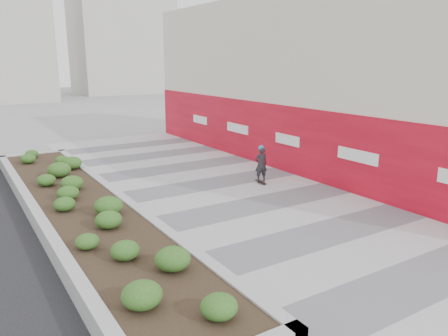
% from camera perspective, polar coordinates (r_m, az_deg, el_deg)
% --- Properties ---
extents(ground, '(160.00, 160.00, 0.00)m').
position_cam_1_polar(ground, '(12.07, 18.49, -11.10)').
color(ground, gray).
rests_on(ground, ground).
extents(walkway, '(8.00, 36.00, 0.01)m').
position_cam_1_polar(walkway, '(13.97, 8.95, -7.03)').
color(walkway, '#A8A8AD').
rests_on(walkway, ground).
extents(building, '(6.04, 24.08, 8.00)m').
position_cam_1_polar(building, '(22.22, 12.93, 11.04)').
color(building, beige).
rests_on(building, ground).
extents(planter, '(3.00, 18.00, 0.90)m').
position_cam_1_polar(planter, '(14.83, -18.24, -4.63)').
color(planter, '#9E9EA0').
rests_on(planter, ground).
extents(distant_bldg_north_r, '(14.00, 10.00, 24.00)m').
position_cam_1_polar(distant_bldg_north_r, '(71.18, -13.34, 19.23)').
color(distant_bldg_north_r, '#ADAAA3').
rests_on(distant_bldg_north_r, ground).
extents(manhole_cover, '(0.44, 0.44, 0.01)m').
position_cam_1_polar(manhole_cover, '(14.29, 10.48, -6.62)').
color(manhole_cover, '#595654').
rests_on(manhole_cover, ground).
extents(skateboarder, '(0.60, 0.75, 1.60)m').
position_cam_1_polar(skateboarder, '(17.94, 4.85, 0.49)').
color(skateboarder, beige).
rests_on(skateboarder, ground).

